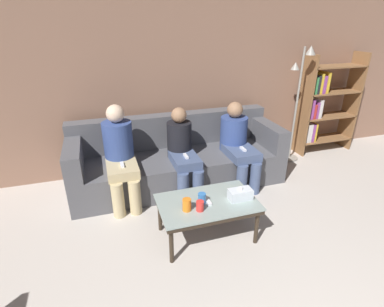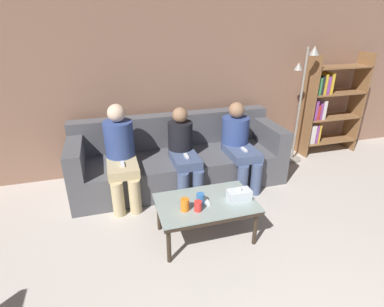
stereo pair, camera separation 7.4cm
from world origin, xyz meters
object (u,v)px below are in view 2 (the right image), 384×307
object	(u,v)px
tissue_box	(239,195)
seated_person_mid_left	(183,150)
cup_near_left	(185,205)
cup_far_center	(198,206)
coffee_table	(206,205)
cup_near_right	(200,198)
seated_person_left_end	(121,152)
game_remote	(206,201)
couch	(179,159)
bookshelf	(326,106)
standing_lamp	(302,94)
seated_person_mid_right	(239,142)

from	to	relation	value
tissue_box	seated_person_mid_left	xyz separation A→B (m)	(-0.28, 0.98, 0.08)
cup_near_left	cup_far_center	world-z (taller)	cup_near_left
coffee_table	cup_near_left	distance (m)	0.26
cup_near_right	coffee_table	bearing A→B (deg)	8.38
coffee_table	seated_person_left_end	size ratio (longest dim) A/B	0.83
game_remote	seated_person_mid_left	distance (m)	0.94
cup_near_right	cup_far_center	xyz separation A→B (m)	(-0.05, -0.11, -0.00)
couch	bookshelf	bearing A→B (deg)	6.68
coffee_table	standing_lamp	xyz separation A→B (m)	(1.85, 1.30, 0.65)
coffee_table	couch	bearing A→B (deg)	88.67
couch	bookshelf	size ratio (longest dim) A/B	1.73
couch	seated_person_left_end	xyz separation A→B (m)	(-0.72, -0.22, 0.29)
cup_near_right	seated_person_left_end	distance (m)	1.16
bookshelf	cup_far_center	bearing A→B (deg)	-148.19
cup_far_center	game_remote	xyz separation A→B (m)	(0.11, 0.11, -0.04)
cup_far_center	seated_person_left_end	world-z (taller)	seated_person_left_end
seated_person_left_end	seated_person_mid_left	world-z (taller)	seated_person_left_end
coffee_table	cup_far_center	xyz separation A→B (m)	(-0.11, -0.11, 0.09)
tissue_box	seated_person_mid_left	size ratio (longest dim) A/B	0.22
bookshelf	seated_person_mid_right	xyz separation A→B (m)	(-1.65, -0.51, -0.20)
cup_far_center	seated_person_mid_left	distance (m)	1.05
standing_lamp	cup_near_right	bearing A→B (deg)	-145.41
couch	bookshelf	xyz separation A→B (m)	(2.37, 0.28, 0.45)
tissue_box	seated_person_left_end	world-z (taller)	seated_person_left_end
seated_person_left_end	seated_person_mid_left	size ratio (longest dim) A/B	1.09
tissue_box	seated_person_left_end	distance (m)	1.43
cup_far_center	couch	bearing A→B (deg)	83.79
coffee_table	seated_person_mid_left	world-z (taller)	seated_person_mid_left
bookshelf	tissue_box	bearing A→B (deg)	-144.37
coffee_table	cup_far_center	distance (m)	0.18
game_remote	seated_person_mid_right	size ratio (longest dim) A/B	0.15
couch	game_remote	size ratio (longest dim) A/B	17.50
tissue_box	cup_near_left	bearing A→B (deg)	-177.45
cup_near_right	bookshelf	bearing A→B (deg)	30.59
tissue_box	coffee_table	bearing A→B (deg)	170.47
coffee_table	seated_person_mid_right	bearing A→B (deg)	51.38
cup_far_center	game_remote	size ratio (longest dim) A/B	0.63
bookshelf	seated_person_mid_right	world-z (taller)	bookshelf
cup_near_right	game_remote	xyz separation A→B (m)	(0.06, 0.01, -0.04)
tissue_box	bookshelf	xyz separation A→B (m)	(2.09, 1.50, 0.30)
seated_person_left_end	seated_person_mid_right	bearing A→B (deg)	-0.57
standing_lamp	seated_person_mid_right	distance (m)	1.24
tissue_box	game_remote	bearing A→B (deg)	170.47
tissue_box	game_remote	distance (m)	0.32
coffee_table	seated_person_mid_right	distance (m)	1.21
tissue_box	cup_near_right	bearing A→B (deg)	173.23
bookshelf	seated_person_left_end	world-z (taller)	bookshelf
standing_lamp	cup_far_center	bearing A→B (deg)	-144.10
cup_far_center	seated_person_mid_right	distance (m)	1.36
cup_far_center	game_remote	bearing A→B (deg)	45.39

